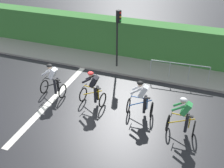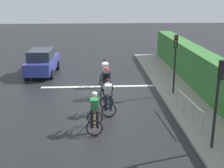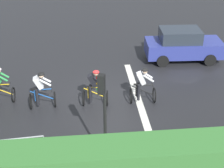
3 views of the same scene
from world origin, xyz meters
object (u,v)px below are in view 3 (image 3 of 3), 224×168
at_px(cyclist_mid, 94,89).
at_px(traffic_light_near_crossing, 103,107).
at_px(cyclist_second, 41,91).
at_px(cyclist_fourth, 142,87).
at_px(car_navy, 183,45).

bearing_deg(cyclist_mid, traffic_light_near_crossing, -178.31).
distance_m(cyclist_second, cyclist_fourth, 4.31).
height_order(car_navy, traffic_light_near_crossing, traffic_light_near_crossing).
bearing_deg(car_navy, traffic_light_near_crossing, 148.02).
bearing_deg(car_navy, cyclist_mid, 129.99).
height_order(cyclist_fourth, traffic_light_near_crossing, traffic_light_near_crossing).
bearing_deg(car_navy, cyclist_fourth, 144.86).
bearing_deg(cyclist_second, traffic_light_near_crossing, -147.62).
bearing_deg(traffic_light_near_crossing, car_navy, -31.98).
xyz_separation_m(cyclist_fourth, car_navy, (4.24, -2.99, 0.08)).
relative_size(cyclist_second, cyclist_fourth, 1.00).
distance_m(cyclist_second, car_navy, 8.42).
xyz_separation_m(cyclist_second, cyclist_mid, (-0.03, -2.24, 0.00)).
xyz_separation_m(cyclist_second, cyclist_fourth, (-0.03, -4.31, 0.00)).
xyz_separation_m(car_navy, traffic_light_near_crossing, (-7.92, 4.94, 1.35)).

